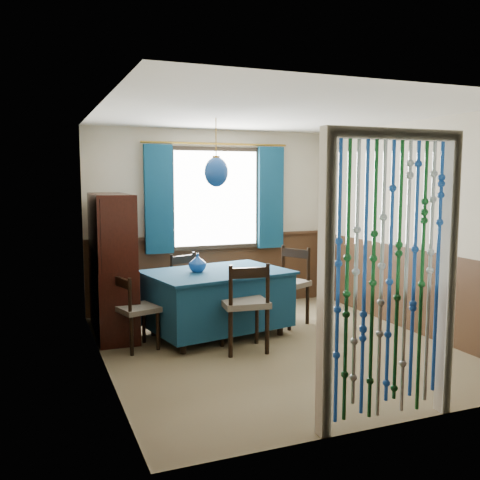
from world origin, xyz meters
name	(u,v)px	position (x,y,z in m)	size (l,w,h in m)	color
floor	(275,347)	(0.00, 0.00, 0.00)	(4.00, 4.00, 0.00)	brown
ceiling	(277,113)	(0.00, 0.00, 2.50)	(4.00, 4.00, 0.00)	silver
wall_back	(215,220)	(0.00, 2.00, 1.25)	(3.60, 3.60, 0.00)	#BAB098
wall_front	(396,259)	(0.00, -2.00, 1.25)	(3.60, 3.60, 0.00)	#BAB098
wall_left	(103,240)	(-1.80, 0.00, 1.25)	(4.00, 4.00, 0.00)	#BAB098
wall_right	(413,227)	(1.80, 0.00, 1.25)	(4.00, 4.00, 0.00)	#BAB098
wainscot_back	(215,272)	(0.00, 1.99, 0.50)	(3.60, 3.60, 0.00)	#3B2516
wainscot_front	(391,360)	(0.00, -1.99, 0.50)	(3.60, 3.60, 0.00)	#3B2516
wainscot_left	(107,318)	(-1.79, 0.00, 0.50)	(4.00, 4.00, 0.00)	#3B2516
wainscot_right	(409,289)	(1.79, 0.00, 0.50)	(4.00, 4.00, 0.00)	#3B2516
window	(216,198)	(0.00, 1.95, 1.55)	(1.32, 0.12, 1.42)	black
doorway	(390,285)	(0.00, -1.94, 1.05)	(1.16, 0.12, 2.18)	silver
dining_table	(217,298)	(-0.44, 0.65, 0.44)	(1.76, 1.37, 0.76)	#0F324D
chair_near	(245,304)	(-0.36, -0.01, 0.51)	(0.52, 0.50, 0.96)	black
chair_far	(190,286)	(-0.57, 1.31, 0.47)	(0.56, 0.54, 0.87)	black
chair_left	(135,309)	(-1.42, 0.48, 0.44)	(0.48, 0.49, 0.82)	black
chair_right	(287,284)	(0.55, 0.80, 0.51)	(0.62, 0.63, 0.97)	black
sideboard	(112,285)	(-1.56, 1.20, 0.58)	(0.47, 1.27, 1.65)	black
pendant_lamp	(216,172)	(-0.44, 0.65, 1.90)	(0.27, 0.27, 0.77)	olive
vase_table	(197,264)	(-0.66, 0.69, 0.86)	(0.18, 0.18, 0.19)	navy
bowl_shelf	(118,238)	(-1.50, 1.00, 1.16)	(0.21, 0.21, 0.05)	beige
vase_sideboard	(112,252)	(-1.50, 1.53, 0.92)	(0.18, 0.18, 0.19)	beige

